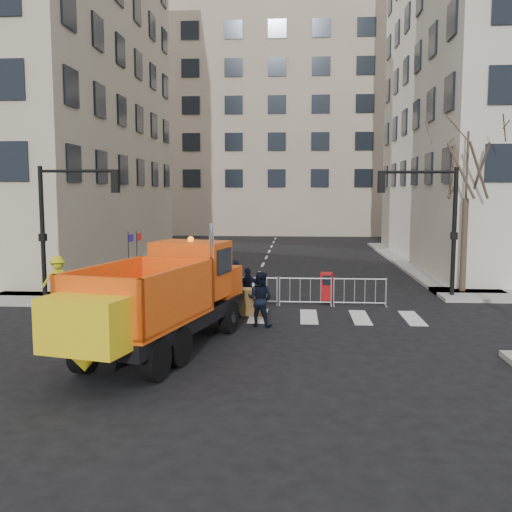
# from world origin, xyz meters

# --- Properties ---
(ground) EXTENTS (120.00, 120.00, 0.00)m
(ground) POSITION_xyz_m (0.00, 0.00, 0.00)
(ground) COLOR black
(ground) RESTS_ON ground
(sidewalk_back) EXTENTS (64.00, 5.00, 0.15)m
(sidewalk_back) POSITION_xyz_m (0.00, 8.50, 0.07)
(sidewalk_back) COLOR gray
(sidewalk_back) RESTS_ON ground
(building_far) EXTENTS (30.00, 18.00, 24.00)m
(building_far) POSITION_xyz_m (0.00, 52.00, 12.00)
(building_far) COLOR gray
(building_far) RESTS_ON ground
(traffic_light_left) EXTENTS (0.18, 0.18, 5.40)m
(traffic_light_left) POSITION_xyz_m (-8.00, 7.50, 2.70)
(traffic_light_left) COLOR black
(traffic_light_left) RESTS_ON ground
(traffic_light_right) EXTENTS (0.18, 0.18, 5.40)m
(traffic_light_right) POSITION_xyz_m (8.50, 9.50, 2.70)
(traffic_light_right) COLOR black
(traffic_light_right) RESTS_ON ground
(crowd_barriers) EXTENTS (12.60, 0.60, 1.10)m
(crowd_barriers) POSITION_xyz_m (-0.75, 7.60, 0.55)
(crowd_barriers) COLOR #9EA0A5
(crowd_barriers) RESTS_ON ground
(street_tree) EXTENTS (3.00, 3.00, 7.50)m
(street_tree) POSITION_xyz_m (9.20, 10.50, 3.75)
(street_tree) COLOR #382B21
(street_tree) RESTS_ON ground
(plow_truck) EXTENTS (4.47, 9.33, 3.50)m
(plow_truck) POSITION_xyz_m (-1.60, 0.63, 1.56)
(plow_truck) COLOR black
(plow_truck) RESTS_ON ground
(cop_a) EXTENTS (0.80, 0.57, 2.05)m
(cop_a) POSITION_xyz_m (-0.12, 5.16, 1.03)
(cop_a) COLOR black
(cop_a) RESTS_ON ground
(cop_b) EXTENTS (1.05, 0.93, 1.81)m
(cop_b) POSITION_xyz_m (0.87, 3.95, 0.90)
(cop_b) COLOR black
(cop_b) RESTS_ON ground
(cop_c) EXTENTS (1.02, 0.76, 1.61)m
(cop_c) POSITION_xyz_m (0.28, 6.35, 0.81)
(cop_c) COLOR black
(cop_c) RESTS_ON ground
(worker) EXTENTS (1.30, 0.98, 1.79)m
(worker) POSITION_xyz_m (-7.14, 6.80, 1.04)
(worker) COLOR gold
(worker) RESTS_ON sidewalk_back
(newspaper_box) EXTENTS (0.52, 0.48, 1.10)m
(newspaper_box) POSITION_xyz_m (3.24, 7.89, 0.70)
(newspaper_box) COLOR #A30C0E
(newspaper_box) RESTS_ON sidewalk_back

